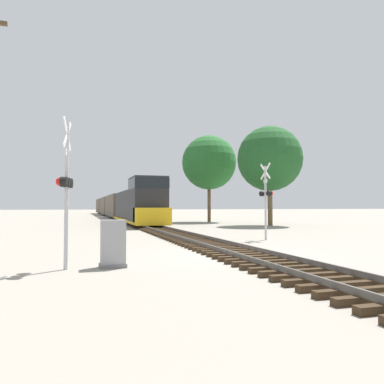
{
  "coord_description": "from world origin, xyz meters",
  "views": [
    {
      "loc": [
        -5.9,
        -13.5,
        1.89
      ],
      "look_at": [
        0.68,
        8.13,
        2.75
      ],
      "focal_mm": 35.0,
      "sensor_mm": 36.0,
      "label": 1
    }
  ],
  "objects_px": {
    "crossing_signal_near": "(66,185)",
    "crossing_signal_far": "(266,196)",
    "relay_cabinet": "(113,244)",
    "tree_mid_background": "(209,163)",
    "freight_train": "(114,206)",
    "tree_far_right": "(270,159)"
  },
  "relations": [
    {
      "from": "crossing_signal_far",
      "to": "tree_mid_background",
      "type": "xyz_separation_m",
      "value": [
        4.94,
        23.44,
        4.68
      ]
    },
    {
      "from": "freight_train",
      "to": "crossing_signal_near",
      "type": "xyz_separation_m",
      "value": [
        -6.27,
        -53.56,
        0.6
      ]
    },
    {
      "from": "relay_cabinet",
      "to": "tree_mid_background",
      "type": "height_order",
      "value": "tree_mid_background"
    },
    {
      "from": "relay_cabinet",
      "to": "tree_mid_background",
      "type": "relative_size",
      "value": 0.14
    },
    {
      "from": "crossing_signal_far",
      "to": "relay_cabinet",
      "type": "distance_m",
      "value": 11.62
    },
    {
      "from": "relay_cabinet",
      "to": "tree_far_right",
      "type": "xyz_separation_m",
      "value": [
        16.86,
        20.82,
        5.81
      ]
    },
    {
      "from": "crossing_signal_far",
      "to": "relay_cabinet",
      "type": "relative_size",
      "value": 2.95
    },
    {
      "from": "freight_train",
      "to": "tree_far_right",
      "type": "bearing_deg",
      "value": -69.89
    },
    {
      "from": "freight_train",
      "to": "tree_mid_background",
      "type": "relative_size",
      "value": 7.04
    },
    {
      "from": "crossing_signal_near",
      "to": "crossing_signal_far",
      "type": "relative_size",
      "value": 1.05
    },
    {
      "from": "tree_far_right",
      "to": "tree_mid_background",
      "type": "bearing_deg",
      "value": 106.41
    },
    {
      "from": "freight_train",
      "to": "crossing_signal_near",
      "type": "distance_m",
      "value": 53.93
    },
    {
      "from": "relay_cabinet",
      "to": "tree_mid_background",
      "type": "xyz_separation_m",
      "value": [
        14.0,
        30.52,
        6.42
      ]
    },
    {
      "from": "tree_mid_background",
      "to": "tree_far_right",
      "type": "bearing_deg",
      "value": -73.59
    },
    {
      "from": "crossing_signal_far",
      "to": "tree_far_right",
      "type": "xyz_separation_m",
      "value": [
        7.8,
        13.75,
        4.07
      ]
    },
    {
      "from": "crossing_signal_near",
      "to": "tree_mid_background",
      "type": "relative_size",
      "value": 0.43
    },
    {
      "from": "crossing_signal_far",
      "to": "tree_far_right",
      "type": "height_order",
      "value": "tree_far_right"
    },
    {
      "from": "tree_far_right",
      "to": "tree_mid_background",
      "type": "height_order",
      "value": "tree_mid_background"
    },
    {
      "from": "crossing_signal_near",
      "to": "crossing_signal_far",
      "type": "height_order",
      "value": "crossing_signal_near"
    },
    {
      "from": "relay_cabinet",
      "to": "tree_far_right",
      "type": "distance_m",
      "value": 27.41
    },
    {
      "from": "freight_train",
      "to": "tree_mid_background",
      "type": "bearing_deg",
      "value": -68.38
    },
    {
      "from": "relay_cabinet",
      "to": "crossing_signal_near",
      "type": "bearing_deg",
      "value": 179.34
    }
  ]
}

